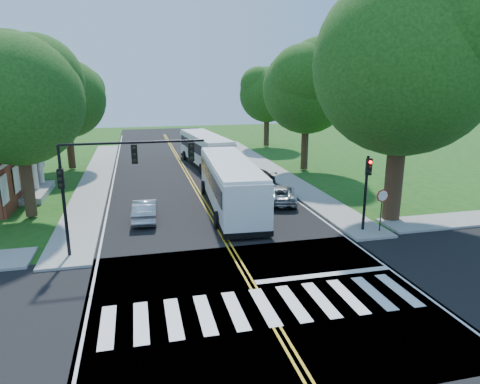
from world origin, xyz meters
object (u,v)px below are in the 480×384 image
object	(u,v)px
suv	(280,194)
bus_follow	(205,150)
hatchback	(145,210)
bus_lead	(230,183)
dark_sedan	(254,176)
signal_ne	(367,183)
signal_nw	(111,171)

from	to	relation	value
suv	bus_follow	bearing A→B (deg)	-62.57
hatchback	suv	bearing A→B (deg)	-165.48
bus_lead	suv	bearing A→B (deg)	-168.37
bus_follow	dark_sedan	distance (m)	9.31
suv	signal_ne	bearing A→B (deg)	126.87
hatchback	suv	size ratio (longest dim) A/B	0.90
signal_ne	bus_lead	world-z (taller)	signal_ne
signal_ne	dark_sedan	world-z (taller)	signal_ne
bus_lead	suv	world-z (taller)	bus_lead
hatchback	suv	xyz separation A→B (m)	(9.76, 1.88, -0.04)
signal_nw	hatchback	distance (m)	6.61
signal_ne	suv	bearing A→B (deg)	111.02
bus_follow	dark_sedan	xyz separation A→B (m)	(2.80, -8.82, -1.05)
signal_nw	bus_lead	distance (m)	10.26
signal_ne	bus_lead	distance (m)	9.40
bus_follow	suv	world-z (taller)	bus_follow
signal_nw	bus_follow	size ratio (longest dim) A/B	0.56
bus_lead	bus_follow	bearing A→B (deg)	-89.49
signal_ne	bus_follow	xyz separation A→B (m)	(-5.83, 22.23, -1.24)
hatchback	dark_sedan	bearing A→B (deg)	-135.63
bus_follow	suv	bearing A→B (deg)	96.16
signal_ne	dark_sedan	size ratio (longest dim) A/B	0.96
signal_nw	bus_lead	world-z (taller)	signal_nw
bus_lead	dark_sedan	size ratio (longest dim) A/B	2.90
suv	dark_sedan	distance (m)	6.28
bus_follow	signal_ne	bearing A→B (deg)	99.29
bus_follow	hatchback	world-z (taller)	bus_follow
bus_follow	hatchback	xyz separation A→B (m)	(-6.66, -16.97, -1.03)
signal_nw	dark_sedan	xyz separation A→B (m)	(11.02, 13.42, -3.70)
bus_lead	hatchback	distance (m)	6.12
signal_nw	bus_follow	xyz separation A→B (m)	(8.22, 22.24, -2.65)
suv	dark_sedan	world-z (taller)	dark_sedan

